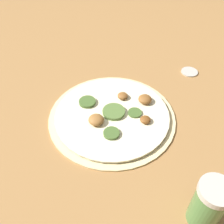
% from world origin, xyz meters
% --- Properties ---
extents(ground_plane, '(3.00, 3.00, 0.00)m').
position_xyz_m(ground_plane, '(0.00, 0.00, 0.00)').
color(ground_plane, '#9E703F').
extents(pizza, '(0.29, 0.29, 0.03)m').
position_xyz_m(pizza, '(-0.00, -0.00, 0.01)').
color(pizza, beige).
rests_on(pizza, ground_plane).
extents(spice_jar, '(0.05, 0.05, 0.10)m').
position_xyz_m(spice_jar, '(-0.28, 0.02, 0.05)').
color(spice_jar, '#4C7F42').
rests_on(spice_jar, ground_plane).
extents(loose_cap, '(0.05, 0.05, 0.01)m').
position_xyz_m(loose_cap, '(0.01, -0.28, 0.00)').
color(loose_cap, beige).
rests_on(loose_cap, ground_plane).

